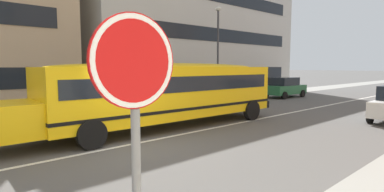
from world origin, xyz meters
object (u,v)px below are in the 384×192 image
object	(u,v)px
school_bus	(166,89)
parked_car_green_mid_block	(284,87)
stop_sign_post	(135,104)
street_lamp	(218,42)

from	to	relation	value
school_bus	parked_car_green_mid_block	bearing A→B (deg)	-165.83
stop_sign_post	school_bus	bearing A→B (deg)	51.43
parked_car_green_mid_block	street_lamp	distance (m)	7.06
school_bus	parked_car_green_mid_block	world-z (taller)	school_bus
parked_car_green_mid_block	stop_sign_post	bearing A→B (deg)	-149.48
parked_car_green_mid_block	street_lamp	xyz separation A→B (m)	(-5.80, 2.03, 3.47)
school_bus	stop_sign_post	size ratio (longest dim) A/B	4.12
parked_car_green_mid_block	stop_sign_post	world-z (taller)	stop_sign_post
parked_car_green_mid_block	street_lamp	world-z (taller)	street_lamp
school_bus	street_lamp	bearing A→B (deg)	-147.30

